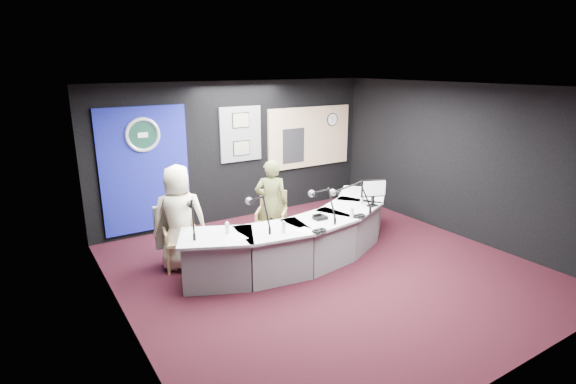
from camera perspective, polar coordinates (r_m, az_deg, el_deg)
ground at (r=7.20m, az=4.83°, el=-9.70°), size 6.00×6.00×0.00m
ceiling at (r=6.50m, az=5.42°, el=13.15°), size 6.00×6.00×0.02m
wall_back at (r=9.21m, az=-6.33°, el=5.16°), size 6.00×0.02×2.80m
wall_front at (r=4.82m, az=27.44°, el=-6.71°), size 6.00×0.02×2.80m
wall_left at (r=5.50m, az=-20.62°, el=-3.23°), size 0.02×6.00×2.80m
wall_right at (r=8.83m, az=20.81°, el=3.73°), size 0.02×6.00×2.80m
broadcast_desk at (r=7.43m, az=2.02°, el=-5.66°), size 4.50×1.90×0.75m
backdrop_panel at (r=8.57m, az=-17.67°, el=2.65°), size 1.60×0.05×2.30m
agency_seal at (r=8.42m, az=-17.97°, el=6.91°), size 0.63×0.07×0.63m
seal_center at (r=8.42m, az=-17.98°, el=6.91°), size 0.48×0.01×0.48m
pinboard at (r=9.15m, az=-6.03°, el=7.32°), size 0.90×0.04×1.10m
framed_photo_upper at (r=9.09m, az=-6.00°, el=9.04°), size 0.34×0.02×0.27m
framed_photo_lower at (r=9.17m, az=-5.89°, el=5.56°), size 0.34×0.02×0.27m
booth_window_frame at (r=10.04m, az=2.77°, el=7.00°), size 2.12×0.06×1.32m
booth_glow at (r=10.04m, az=2.80°, el=6.99°), size 2.00×0.02×1.20m
equipment_rack at (r=9.80m, az=0.69°, el=5.90°), size 0.55×0.02×0.75m
wall_clock at (r=10.33m, az=5.65°, el=9.15°), size 0.28×0.01×0.28m
armchair_left at (r=7.27m, az=-13.46°, el=-6.18°), size 0.57×0.57×0.86m
armchair_right at (r=7.89m, az=-2.12°, el=-3.30°), size 0.81×0.81×1.02m
draped_jacket at (r=7.40m, az=-14.69°, el=-4.27°), size 0.51×0.20×0.70m
person_man at (r=7.13m, az=-13.66°, el=-3.18°), size 0.94×0.76×1.66m
person_woman at (r=7.80m, az=-2.14°, el=-1.48°), size 0.68×0.61×1.55m
computer_monitor at (r=7.79m, az=10.77°, el=0.49°), size 0.42×0.19×0.30m
desk_phone at (r=7.11m, az=4.09°, el=-3.27°), size 0.21×0.17×0.05m
headphones_near at (r=7.29m, az=8.96°, el=-2.99°), size 0.23×0.23×0.04m
headphones_far at (r=6.59m, az=3.99°, el=-4.92°), size 0.23×0.23×0.04m
paper_stack at (r=6.43m, az=-6.44°, el=-5.68°), size 0.22×0.30×0.00m
notepad at (r=6.61m, az=2.38°, el=-4.98°), size 0.27×0.34×0.00m
boom_mic_a at (r=6.60m, az=-12.10°, el=-2.61°), size 0.30×0.71×0.60m
boom_mic_b at (r=6.65m, az=-3.72°, el=-2.14°), size 0.16×0.74×0.60m
boom_mic_c at (r=7.05m, az=4.48°, el=-1.09°), size 0.16×0.74×0.60m
boom_mic_d at (r=7.39m, az=8.09°, el=-0.41°), size 0.62×0.49×0.60m
water_bottles at (r=6.99m, az=2.67°, el=-3.02°), size 2.66×0.54×0.18m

